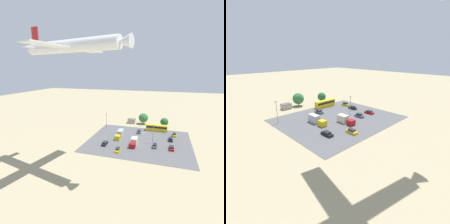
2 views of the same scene
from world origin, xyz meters
TOP-DOWN VIEW (x-y plane):
  - ground_plane at (0.00, 0.00)m, footprint 400.00×400.00m
  - parking_lot_surface at (0.00, 11.45)m, footprint 46.74×39.17m
  - shed_building at (9.00, -16.09)m, footprint 4.73×3.54m
  - bus at (-7.01, -5.37)m, footprint 11.23×2.57m
  - parked_car_0 at (1.53, 0.61)m, footprint 1.96×4.11m
  - parked_car_1 at (-14.60, 16.67)m, footprint 1.99×4.28m
  - parked_car_2 at (13.80, 20.51)m, footprint 1.91×4.54m
  - parked_car_3 at (-7.71, 16.56)m, footprint 1.74×4.13m
  - parked_car_4 at (6.53, 24.98)m, footprint 1.84×4.28m
  - parked_car_5 at (-16.15, 0.13)m, footprint 1.79×4.17m
  - parked_car_6 at (-14.31, 6.86)m, footprint 1.84×4.19m
  - parked_truck_0 at (1.43, 16.94)m, footprint 2.57×7.65m
  - parked_truck_1 at (9.86, 9.54)m, footprint 2.39×9.07m
  - tree_near_shed at (-10.88, -12.88)m, footprint 4.56×4.56m
  - tree_apron_mid at (1.70, -16.48)m, footprint 5.77×5.77m
  - light_pole_lot_centre at (20.51, -1.11)m, footprint 0.90×0.28m
  - light_pole_lot_edge at (-6.43, 12.41)m, footprint 0.90×0.28m
  - airplane at (16.13, 40.49)m, footprint 36.74×30.50m

SIDE VIEW (x-z plane):
  - ground_plane at x=0.00m, z-range 0.00..0.00m
  - parking_lot_surface at x=0.00m, z-range 0.00..0.08m
  - parked_car_1 at x=-14.60m, z-range -0.04..1.38m
  - parked_car_4 at x=6.53m, z-range -0.04..1.40m
  - parked_car_2 at x=13.80m, z-range -0.04..1.42m
  - parked_car_6 at x=-14.31m, z-range -0.05..1.50m
  - parked_car_5 at x=-16.15m, z-range -0.05..1.53m
  - parked_car_3 at x=-7.71m, z-range -0.05..1.56m
  - parked_car_0 at x=1.53m, z-range -0.06..1.57m
  - shed_building at x=9.00m, z-range 0.01..2.65m
  - parked_truck_0 at x=1.43m, z-range -0.04..2.89m
  - parked_truck_1 at x=9.86m, z-range -0.05..3.11m
  - bus at x=-7.01m, z-range 0.21..3.60m
  - tree_near_shed at x=-10.88m, z-range 0.60..6.36m
  - tree_apron_mid at x=1.70m, z-range 0.50..7.29m
  - light_pole_lot_edge at x=-6.43m, z-range 0.51..9.05m
  - light_pole_lot_centre at x=20.51m, z-range 0.51..9.21m
  - airplane at x=16.13m, z-range 34.99..43.81m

